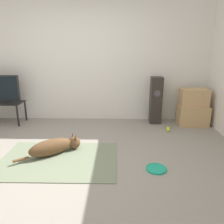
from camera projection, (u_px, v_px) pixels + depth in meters
The scene contains 11 objects.
ground_plane at pixel (68, 167), 2.91m from camera, with size 12.00×12.00×0.00m, color gray.
wall_back at pixel (86, 60), 4.57m from camera, with size 8.00×0.06×2.55m.
area_rug at pixel (59, 159), 3.09m from camera, with size 1.64×1.12×0.01m.
dog at pixel (55, 146), 3.22m from camera, with size 0.83×0.64×0.25m.
frisbee at pixel (156, 169), 2.84m from camera, with size 0.27×0.27×0.03m.
cardboard_box_lower at pixel (193, 115), 4.45m from camera, with size 0.59×0.36×0.40m.
cardboard_box_upper at pixel (194, 97), 4.36m from camera, with size 0.54×0.33×0.35m.
floor_speaker at pixel (156, 100), 4.51m from camera, with size 0.23×0.24×0.97m.
tv_stand at pixel (0, 105), 4.50m from camera, with size 0.91×0.45×0.45m.
tennis_ball_by_boxes at pixel (168, 130), 4.12m from camera, with size 0.07×0.07×0.07m.
tennis_ball_near_speaker at pixel (168, 128), 4.22m from camera, with size 0.07×0.07×0.07m.
Camera 1 is at (0.64, -2.58, 1.52)m, focal length 35.00 mm.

